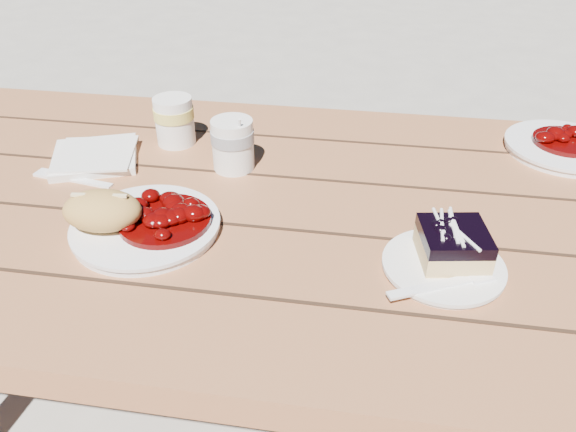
# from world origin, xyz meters

# --- Properties ---
(picnic_table) EXTENTS (2.00, 1.55, 0.75)m
(picnic_table) POSITION_xyz_m (0.00, -0.00, 0.59)
(picnic_table) COLOR brown
(picnic_table) RESTS_ON ground
(main_plate) EXTENTS (0.22, 0.22, 0.02)m
(main_plate) POSITION_xyz_m (-0.29, -0.12, 0.76)
(main_plate) COLOR white
(main_plate) RESTS_ON picnic_table
(goulash_stew) EXTENTS (0.14, 0.14, 0.04)m
(goulash_stew) POSITION_xyz_m (-0.26, -0.11, 0.79)
(goulash_stew) COLOR #4F0302
(goulash_stew) RESTS_ON main_plate
(bread_roll) EXTENTS (0.13, 0.09, 0.06)m
(bread_roll) POSITION_xyz_m (-0.35, -0.14, 0.80)
(bread_roll) COLOR tan
(bread_roll) RESTS_ON main_plate
(dessert_plate) EXTENTS (0.16, 0.16, 0.01)m
(dessert_plate) POSITION_xyz_m (0.15, -0.14, 0.76)
(dessert_plate) COLOR white
(dessert_plate) RESTS_ON picnic_table
(blueberry_cake) EXTENTS (0.10, 0.10, 0.05)m
(blueberry_cake) POSITION_xyz_m (0.16, -0.13, 0.79)
(blueberry_cake) COLOR #DCBB78
(blueberry_cake) RESTS_ON dessert_plate
(fork_dessert) EXTENTS (0.15, 0.09, 0.00)m
(fork_dessert) POSITION_xyz_m (0.13, -0.20, 0.76)
(fork_dessert) COLOR white
(fork_dessert) RESTS_ON dessert_plate
(coffee_cup) EXTENTS (0.07, 0.07, 0.09)m
(coffee_cup) POSITION_xyz_m (-0.21, 0.10, 0.80)
(coffee_cup) COLOR white
(coffee_cup) RESTS_ON picnic_table
(napkin_stack) EXTENTS (0.19, 0.19, 0.01)m
(napkin_stack) POSITION_xyz_m (-0.47, 0.09, 0.76)
(napkin_stack) COLOR white
(napkin_stack) RESTS_ON picnic_table
(fork_table) EXTENTS (0.16, 0.05, 0.00)m
(fork_table) POSITION_xyz_m (-0.46, 0.01, 0.75)
(fork_table) COLOR white
(fork_table) RESTS_ON picnic_table
(second_plate) EXTENTS (0.22, 0.22, 0.02)m
(second_plate) POSITION_xyz_m (0.41, 0.27, 0.76)
(second_plate) COLOR white
(second_plate) RESTS_ON picnic_table
(second_stew) EXTENTS (0.12, 0.12, 0.04)m
(second_stew) POSITION_xyz_m (0.41, 0.27, 0.79)
(second_stew) COLOR #4F0302
(second_stew) RESTS_ON second_plate
(second_cup) EXTENTS (0.07, 0.07, 0.09)m
(second_cup) POSITION_xyz_m (-0.35, 0.18, 0.80)
(second_cup) COLOR white
(second_cup) RESTS_ON picnic_table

